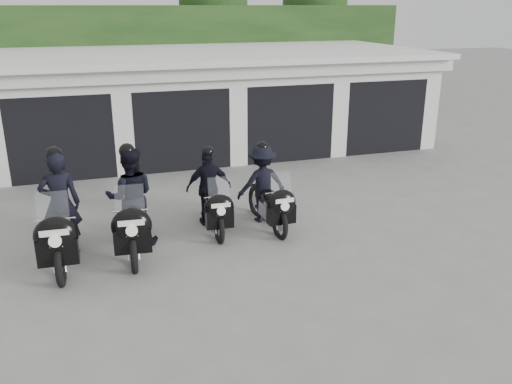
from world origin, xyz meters
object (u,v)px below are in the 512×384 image
object	(u,v)px
police_bike_d	(265,189)
police_bike_b	(131,205)
police_bike_a	(60,218)
police_bike_c	(210,193)

from	to	relation	value
police_bike_d	police_bike_b	bearing A→B (deg)	-174.09
police_bike_a	police_bike_c	distance (m)	2.96
police_bike_a	police_bike_d	bearing A→B (deg)	11.37
police_bike_a	police_bike_b	distance (m)	1.25
police_bike_c	police_bike_d	size ratio (longest dim) A/B	0.97
police_bike_b	police_bike_d	world-z (taller)	police_bike_b
police_bike_a	police_bike_b	bearing A→B (deg)	11.57
police_bike_a	police_bike_b	size ratio (longest dim) A/B	1.03
police_bike_b	police_bike_d	bearing A→B (deg)	13.81
police_bike_c	police_bike_b	bearing A→B (deg)	-158.90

